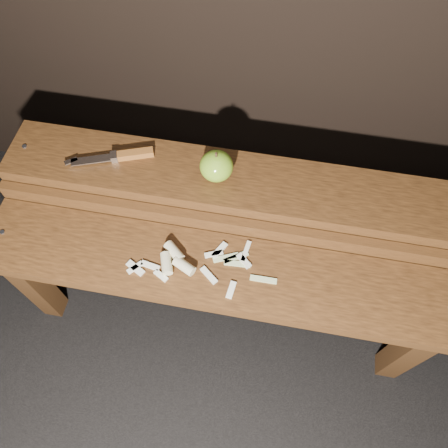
% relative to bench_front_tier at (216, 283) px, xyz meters
% --- Properties ---
extents(ground, '(60.00, 60.00, 0.00)m').
position_rel_bench_front_tier_xyz_m(ground, '(0.00, 0.06, -0.35)').
color(ground, black).
extents(bench_front_tier, '(1.20, 0.20, 0.42)m').
position_rel_bench_front_tier_xyz_m(bench_front_tier, '(0.00, 0.00, 0.00)').
color(bench_front_tier, '#351E0D').
rests_on(bench_front_tier, ground).
extents(bench_rear_tier, '(1.20, 0.21, 0.50)m').
position_rel_bench_front_tier_xyz_m(bench_rear_tier, '(0.00, 0.23, 0.06)').
color(bench_rear_tier, '#351E0D').
rests_on(bench_rear_tier, ground).
extents(apple, '(0.08, 0.08, 0.09)m').
position_rel_bench_front_tier_xyz_m(apple, '(-0.04, 0.23, 0.18)').
color(apple, olive).
rests_on(apple, bench_rear_tier).
extents(knife, '(0.22, 0.09, 0.02)m').
position_rel_bench_front_tier_xyz_m(knife, '(-0.29, 0.24, 0.16)').
color(knife, brown).
rests_on(knife, bench_rear_tier).
extents(apple_scraps, '(0.37, 0.16, 0.03)m').
position_rel_bench_front_tier_xyz_m(apple_scraps, '(-0.08, 0.01, 0.08)').
color(apple_scraps, beige).
rests_on(apple_scraps, bench_front_tier).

